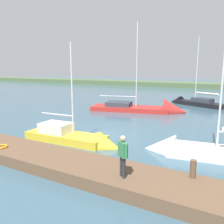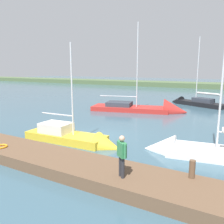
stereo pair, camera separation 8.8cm
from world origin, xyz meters
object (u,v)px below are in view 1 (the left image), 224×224
at_px(life_ring_buoy, 1,147).
at_px(sailboat_far_left, 77,141).
at_px(mooring_post_near, 193,169).
at_px(sailboat_far_right, 150,110).
at_px(sailboat_outer_mooring, 216,154).
at_px(person_on_dock, 123,153).
at_px(sailboat_inner_slip, 192,103).

distance_m(life_ring_buoy, sailboat_far_left, 4.52).
height_order(mooring_post_near, life_ring_buoy, mooring_post_near).
distance_m(sailboat_far_right, sailboat_far_left, 12.90).
distance_m(sailboat_outer_mooring, sailboat_far_right, 13.79).
height_order(sailboat_far_right, person_on_dock, sailboat_far_right).
height_order(life_ring_buoy, sailboat_inner_slip, sailboat_inner_slip).
bearing_deg(life_ring_buoy, mooring_post_near, -171.97).
xyz_separation_m(sailboat_far_left, person_on_dock, (-5.31, 3.91, 1.41)).
bearing_deg(person_on_dock, sailboat_outer_mooring, -170.53).
relative_size(sailboat_outer_mooring, sailboat_far_right, 0.88).
height_order(sailboat_far_left, person_on_dock, sailboat_far_left).
bearing_deg(mooring_post_near, sailboat_far_right, -64.19).
distance_m(sailboat_inner_slip, person_on_dock, 24.40).
relative_size(sailboat_far_left, person_on_dock, 4.24).
bearing_deg(life_ring_buoy, sailboat_outer_mooring, -151.24).
height_order(sailboat_outer_mooring, person_on_dock, sailboat_outer_mooring).
height_order(mooring_post_near, sailboat_far_right, sailboat_far_right).
bearing_deg(mooring_post_near, person_on_dock, 27.95).
bearing_deg(sailboat_outer_mooring, mooring_post_near, 75.39).
relative_size(sailboat_far_right, person_on_dock, 6.41).
xyz_separation_m(life_ring_buoy, sailboat_outer_mooring, (-10.27, -5.64, -0.40)).
relative_size(sailboat_far_right, sailboat_far_left, 1.51).
bearing_deg(sailboat_far_left, sailboat_far_right, 85.88).
bearing_deg(sailboat_inner_slip, sailboat_outer_mooring, 128.48).
relative_size(mooring_post_near, person_on_dock, 0.43).
bearing_deg(sailboat_outer_mooring, life_ring_buoy, 20.34).
height_order(life_ring_buoy, sailboat_far_right, sailboat_far_right).
bearing_deg(life_ring_buoy, sailboat_far_right, -97.77).
xyz_separation_m(life_ring_buoy, sailboat_inner_slip, (-5.53, -24.38, -0.41)).
relative_size(life_ring_buoy, sailboat_outer_mooring, 0.07).
relative_size(sailboat_inner_slip, person_on_dock, 5.56).
relative_size(sailboat_outer_mooring, sailboat_far_left, 1.33).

